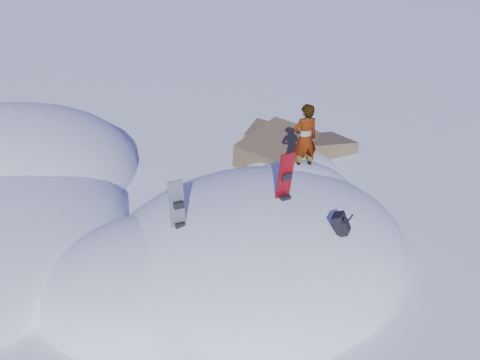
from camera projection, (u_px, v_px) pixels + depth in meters
ground at (256, 255)px, 10.13m from camera, size 120.00×120.00×0.00m
snow_mound at (243, 253)px, 10.20m from camera, size 8.00×6.00×3.00m
rock_outcrop at (287, 162)px, 14.25m from camera, size 4.68×4.41×1.68m
snowboard_red at (284, 189)px, 9.28m from camera, size 0.36×0.33×1.68m
snowboard_dark at (178, 217)px, 8.73m from camera, size 0.30×0.22×1.51m
backpack at (342, 224)px, 8.68m from camera, size 0.41×0.46×0.48m
person at (305, 139)px, 11.07m from camera, size 0.73×0.59×1.73m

